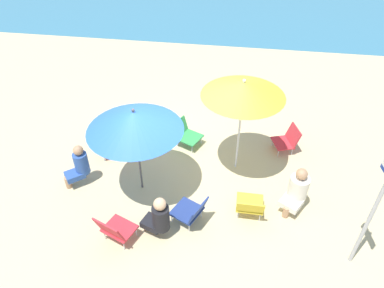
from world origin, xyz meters
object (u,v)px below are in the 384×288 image
beach_chair_b (191,211)px  warning_sign (379,199)px  beach_chair_e (186,133)px  person_a (79,165)px  beach_chair_f (110,139)px  umbrella_yellow (243,89)px  beach_chair_d (250,205)px  person_b (297,190)px  person_c (158,217)px  beach_chair_c (115,229)px  beach_chair_a (288,139)px  umbrella_blue (134,121)px

beach_chair_b → warning_sign: warning_sign is taller
beach_chair_e → person_a: bearing=-115.8°
beach_chair_f → umbrella_yellow: bearing=58.6°
umbrella_yellow → beach_chair_b: (-0.71, -1.63, -1.60)m
beach_chair_e → beach_chair_d: bearing=-27.6°
umbrella_yellow → beach_chair_e: size_ratio=2.90×
person_b → person_c: 2.56m
beach_chair_c → beach_chair_d: bearing=-45.8°
person_c → warning_sign: 3.39m
beach_chair_f → warning_sign: (4.80, -2.12, 1.13)m
beach_chair_d → person_a: (-3.38, 0.38, 0.17)m
beach_chair_e → person_b: 2.82m
beach_chair_e → warning_sign: bearing=-14.9°
warning_sign → beach_chair_a: bearing=99.5°
beach_chair_b → person_b: (1.85, 0.65, 0.15)m
umbrella_blue → beach_chair_c: bearing=-94.1°
person_a → person_c: (1.84, -1.03, -0.01)m
beach_chair_d → person_c: person_c is taller
person_c → beach_chair_f: bearing=-33.3°
beach_chair_a → beach_chair_e: (-2.28, -0.13, 0.00)m
beach_chair_f → beach_chair_e: bearing=78.2°
beach_chair_b → beach_chair_d: 1.07m
beach_chair_c → beach_chair_b: bearing=-41.2°
beach_chair_a → person_b: size_ratio=0.67×
beach_chair_a → beach_chair_c: (-3.01, -2.99, 0.05)m
beach_chair_b → umbrella_yellow: bearing=-88.6°
umbrella_blue → person_b: umbrella_blue is taller
umbrella_blue → beach_chair_f: 1.90m
person_c → person_a: bearing=-9.8°
beach_chair_c → person_b: bearing=-45.8°
beach_chair_a → warning_sign: warning_sign is taller
beach_chair_b → beach_chair_f: (-2.09, 1.73, 0.04)m
beach_chair_b → person_b: 1.97m
umbrella_yellow → beach_chair_d: umbrella_yellow is taller
beach_chair_e → person_b: person_b is taller
umbrella_blue → person_c: size_ratio=2.06×
warning_sign → beach_chair_e: bearing=131.8°
beach_chair_c → person_b: 3.32m
beach_chair_a → beach_chair_b: 2.98m
beach_chair_b → person_a: bearing=8.7°
beach_chair_c → person_b: person_b is taller
umbrella_blue → beach_chair_b: size_ratio=2.66×
umbrella_yellow → beach_chair_b: umbrella_yellow is taller
umbrella_blue → beach_chair_a: umbrella_blue is taller
beach_chair_f → person_c: person_c is taller
umbrella_blue → beach_chair_d: umbrella_blue is taller
beach_chair_f → person_c: 2.61m
beach_chair_c → warning_sign: (3.92, 0.23, 1.14)m
beach_chair_e → person_a: size_ratio=0.80×
beach_chair_c → person_b: (3.06, 1.27, 0.11)m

